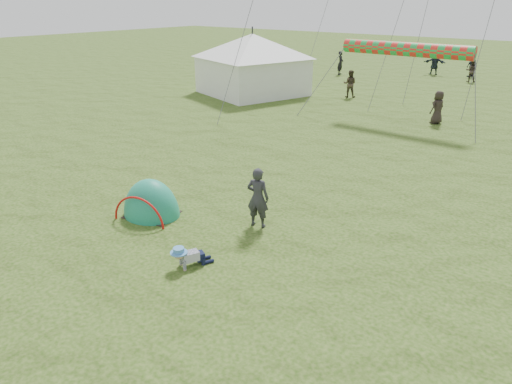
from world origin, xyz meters
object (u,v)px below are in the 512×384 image
Objects in this scene: crawling_toddler at (188,256)px; popup_tent at (152,215)px; standing_adult at (258,198)px; event_marquee at (252,62)px.

popup_tent is at bearing -179.76° from crawling_toddler.
event_marquee is at bearing -66.90° from standing_adult.
crawling_toddler is 0.33× the size of popup_tent.
standing_adult is at bearing -32.95° from event_marquee.
standing_adult reaches higher than popup_tent.
popup_tent is 3.16m from standing_adult.
crawling_toddler is 20.45m from event_marquee.
popup_tent is at bearing 9.51° from standing_adult.
crawling_toddler is 3.03m from popup_tent.
event_marquee is at bearing 149.06° from crawling_toddler.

